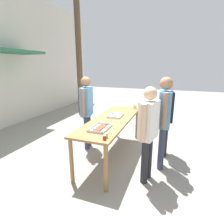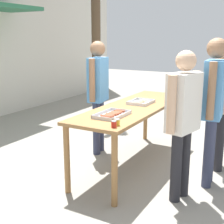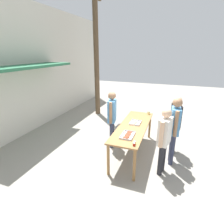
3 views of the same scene
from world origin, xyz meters
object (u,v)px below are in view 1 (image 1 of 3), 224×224
(food_tray_buns, at_px, (115,116))
(person_customer_holding_hotdog, at_px, (148,127))
(beer_cup, at_px, (135,107))
(person_customer_with_cup, at_px, (166,112))
(person_customer_waiting_in_line, at_px, (164,115))
(utility_pole, at_px, (78,42))
(food_tray_sausages, at_px, (100,128))
(condiment_jar_mustard, at_px, (105,138))
(person_server_behind_table, at_px, (87,106))
(condiment_jar_ketchup, at_px, (106,136))

(food_tray_buns, bearing_deg, person_customer_holding_hotdog, -132.73)
(food_tray_buns, xyz_separation_m, beer_cup, (0.90, -0.25, 0.03))
(person_customer_with_cup, height_order, person_customer_waiting_in_line, person_customer_waiting_in_line)
(person_customer_holding_hotdog, bearing_deg, utility_pole, -123.69)
(food_tray_sausages, relative_size, food_tray_buns, 1.25)
(beer_cup, height_order, person_customer_waiting_in_line, person_customer_waiting_in_line)
(beer_cup, bearing_deg, condiment_jar_mustard, -179.63)
(condiment_jar_mustard, bearing_deg, person_server_behind_table, 37.76)
(beer_cup, height_order, person_customer_holding_hotdog, person_customer_holding_hotdog)
(person_customer_with_cup, relative_size, person_customer_waiting_in_line, 0.95)
(condiment_jar_ketchup, xyz_separation_m, person_customer_with_cup, (1.46, -0.83, 0.11))
(food_tray_buns, distance_m, utility_pole, 4.09)
(food_tray_buns, xyz_separation_m, person_customer_with_cup, (0.29, -1.08, 0.12))
(food_tray_buns, height_order, condiment_jar_ketchup, condiment_jar_ketchup)
(condiment_jar_ketchup, height_order, person_customer_holding_hotdog, person_customer_holding_hotdog)
(utility_pole, bearing_deg, condiment_jar_mustard, -145.70)
(utility_pole, bearing_deg, person_customer_with_cup, -124.10)
(food_tray_buns, relative_size, person_customer_holding_hotdog, 0.23)
(beer_cup, height_order, utility_pole, utility_pole)
(condiment_jar_ketchup, distance_m, beer_cup, 2.08)
(person_customer_holding_hotdog, relative_size, utility_pole, 0.30)
(condiment_jar_mustard, bearing_deg, food_tray_sausages, 31.58)
(condiment_jar_mustard, distance_m, person_customer_with_cup, 1.76)
(person_customer_with_cup, bearing_deg, condiment_jar_ketchup, -40.33)
(condiment_jar_mustard, height_order, person_customer_with_cup, person_customer_with_cup)
(person_customer_waiting_in_line, bearing_deg, beer_cup, -150.57)
(food_tray_sausages, bearing_deg, person_customer_holding_hotdog, -87.26)
(food_tray_sausages, relative_size, utility_pole, 0.09)
(person_server_behind_table, xyz_separation_m, person_customer_with_cup, (0.29, -1.80, -0.04))
(condiment_jar_mustard, xyz_separation_m, utility_pole, (3.91, 2.67, 1.95))
(condiment_jar_ketchup, bearing_deg, beer_cup, 0.24)
(condiment_jar_ketchup, xyz_separation_m, person_customer_holding_hotdog, (0.38, -0.61, 0.09))
(food_tray_sausages, xyz_separation_m, utility_pole, (3.49, 2.41, 1.97))
(food_tray_buns, bearing_deg, person_customer_with_cup, -75.08)
(food_tray_sausages, relative_size, person_customer_waiting_in_line, 0.26)
(condiment_jar_ketchup, xyz_separation_m, person_customer_waiting_in_line, (0.89, -0.81, 0.18))
(person_server_behind_table, bearing_deg, person_customer_waiting_in_line, -109.86)
(person_customer_holding_hotdog, bearing_deg, person_customer_with_cup, -178.66)
(condiment_jar_mustard, relative_size, person_customer_waiting_in_line, 0.04)
(person_customer_holding_hotdog, distance_m, person_customer_waiting_in_line, 0.56)
(person_server_behind_table, distance_m, person_customer_waiting_in_line, 1.81)
(condiment_jar_mustard, bearing_deg, food_tray_buns, 11.66)
(condiment_jar_ketchup, relative_size, person_customer_with_cup, 0.04)
(food_tray_buns, height_order, person_server_behind_table, person_server_behind_table)
(food_tray_sausages, xyz_separation_m, person_customer_holding_hotdog, (0.04, -0.86, 0.11))
(condiment_jar_mustard, xyz_separation_m, person_customer_waiting_in_line, (0.97, -0.81, 0.18))
(person_customer_waiting_in_line, relative_size, utility_pole, 0.32)
(condiment_jar_ketchup, bearing_deg, person_server_behind_table, 39.52)
(food_tray_sausages, bearing_deg, person_customer_waiting_in_line, -62.64)
(condiment_jar_mustard, relative_size, person_server_behind_table, 0.04)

